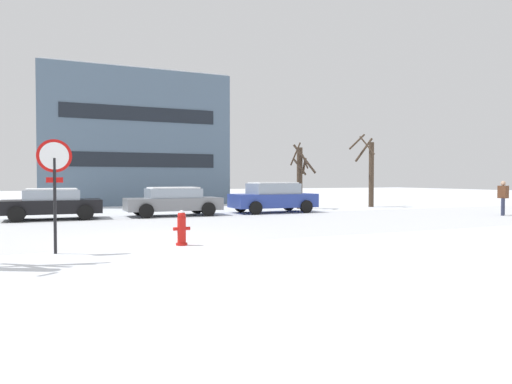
{
  "coord_description": "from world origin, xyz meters",
  "views": [
    {
      "loc": [
        -2.38,
        -12.9,
        1.72
      ],
      "look_at": [
        5.48,
        5.09,
        1.16
      ],
      "focal_mm": 32.65,
      "sensor_mm": 36.0,
      "label": 1
    }
  ],
  "objects_px": {
    "fire_hydrant": "(182,228)",
    "parked_car_gray": "(173,201)",
    "stop_sign": "(55,174)",
    "parked_car_blue": "(273,197)",
    "parked_car_black": "(52,203)",
    "pedestrian_crossing": "(503,195)"
  },
  "relations": [
    {
      "from": "stop_sign",
      "to": "fire_hydrant",
      "type": "distance_m",
      "value": 3.31
    },
    {
      "from": "parked_car_blue",
      "to": "parked_car_black",
      "type": "bearing_deg",
      "value": 179.66
    },
    {
      "from": "stop_sign",
      "to": "fire_hydrant",
      "type": "bearing_deg",
      "value": 3.22
    },
    {
      "from": "parked_car_black",
      "to": "pedestrian_crossing",
      "type": "bearing_deg",
      "value": -17.41
    },
    {
      "from": "parked_car_black",
      "to": "stop_sign",
      "type": "bearing_deg",
      "value": -89.45
    },
    {
      "from": "parked_car_blue",
      "to": "fire_hydrant",
      "type": "bearing_deg",
      "value": -127.07
    },
    {
      "from": "stop_sign",
      "to": "parked_car_black",
      "type": "distance_m",
      "value": 9.86
    },
    {
      "from": "fire_hydrant",
      "to": "parked_car_black",
      "type": "xyz_separation_m",
      "value": [
        -3.1,
        9.62,
        0.23
      ]
    },
    {
      "from": "fire_hydrant",
      "to": "parked_car_gray",
      "type": "relative_size",
      "value": 0.21
    },
    {
      "from": "parked_car_blue",
      "to": "stop_sign",
      "type": "bearing_deg",
      "value": -136.42
    },
    {
      "from": "stop_sign",
      "to": "parked_car_gray",
      "type": "bearing_deg",
      "value": 62.4
    },
    {
      "from": "fire_hydrant",
      "to": "parked_car_black",
      "type": "bearing_deg",
      "value": 107.83
    },
    {
      "from": "parked_car_black",
      "to": "parked_car_gray",
      "type": "relative_size",
      "value": 0.9
    },
    {
      "from": "fire_hydrant",
      "to": "pedestrian_crossing",
      "type": "height_order",
      "value": "pedestrian_crossing"
    },
    {
      "from": "parked_car_gray",
      "to": "parked_car_blue",
      "type": "distance_m",
      "value": 5.16
    },
    {
      "from": "stop_sign",
      "to": "parked_car_blue",
      "type": "relative_size",
      "value": 0.61
    },
    {
      "from": "fire_hydrant",
      "to": "parked_car_gray",
      "type": "bearing_deg",
      "value": 77.77
    },
    {
      "from": "parked_car_black",
      "to": "pedestrian_crossing",
      "type": "relative_size",
      "value": 2.43
    },
    {
      "from": "parked_car_gray",
      "to": "pedestrian_crossing",
      "type": "bearing_deg",
      "value": -22.79
    },
    {
      "from": "stop_sign",
      "to": "pedestrian_crossing",
      "type": "height_order",
      "value": "stop_sign"
    },
    {
      "from": "stop_sign",
      "to": "pedestrian_crossing",
      "type": "relative_size",
      "value": 1.62
    },
    {
      "from": "stop_sign",
      "to": "parked_car_black",
      "type": "height_order",
      "value": "stop_sign"
    }
  ]
}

